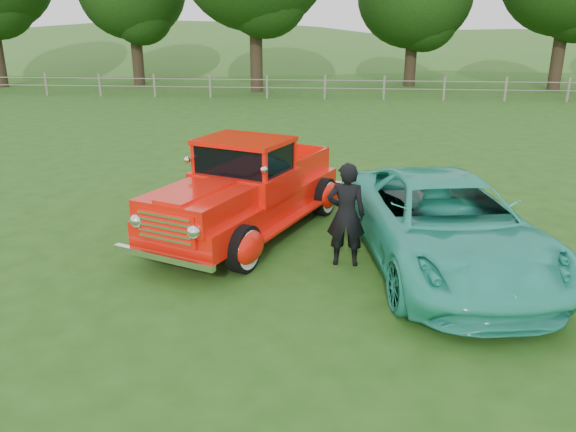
{
  "coord_description": "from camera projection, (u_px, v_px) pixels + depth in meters",
  "views": [
    {
      "loc": [
        1.01,
        -7.4,
        3.67
      ],
      "look_at": [
        0.16,
        1.2,
        0.71
      ],
      "focal_mm": 35.0,
      "sensor_mm": 36.0,
      "label": 1
    }
  ],
  "objects": [
    {
      "name": "distant_hills",
      "position": [
        301.0,
        98.0,
        66.08
      ],
      "size": [
        116.0,
        60.0,
        18.0
      ],
      "color": "#376726",
      "rests_on": "ground"
    },
    {
      "name": "fence_line",
      "position": [
        325.0,
        87.0,
        28.76
      ],
      "size": [
        48.0,
        0.12,
        1.2
      ],
      "color": "gray",
      "rests_on": "ground"
    },
    {
      "name": "man",
      "position": [
        346.0,
        215.0,
        8.78
      ],
      "size": [
        0.61,
        0.4,
        1.68
      ],
      "primitive_type": "imported",
      "rotation": [
        0.0,
        0.0,
        3.14
      ],
      "color": "black",
      "rests_on": "ground"
    },
    {
      "name": "ground",
      "position": [
        269.0,
        287.0,
        8.25
      ],
      "size": [
        140.0,
        140.0,
        0.0
      ],
      "primitive_type": "plane",
      "color": "#234D14",
      "rests_on": "ground"
    },
    {
      "name": "red_pickup",
      "position": [
        247.0,
        191.0,
        10.16
      ],
      "size": [
        3.49,
        5.28,
        1.78
      ],
      "rotation": [
        0.0,
        0.0,
        -0.37
      ],
      "color": "black",
      "rests_on": "ground"
    },
    {
      "name": "teal_sedan",
      "position": [
        444.0,
        224.0,
        8.74
      ],
      "size": [
        3.24,
        5.48,
        1.43
      ],
      "primitive_type": "imported",
      "rotation": [
        0.0,
        0.0,
        0.18
      ],
      "color": "#2DB699",
      "rests_on": "ground"
    }
  ]
}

